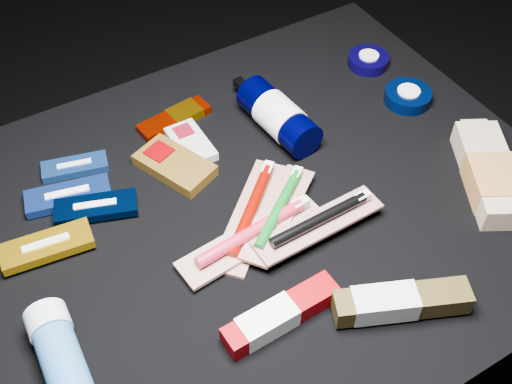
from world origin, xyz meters
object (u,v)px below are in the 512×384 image
deodorant_stick (59,352)px  toothpaste_carton_red (276,317)px  lotion_bottle (278,116)px  bodywash_bottle (490,175)px

deodorant_stick → toothpaste_carton_red: bearing=-16.4°
lotion_bottle → deodorant_stick: (-0.47, -0.23, -0.01)m
lotion_bottle → bodywash_bottle: lotion_bottle is taller
toothpaste_carton_red → deodorant_stick: bearing=158.7°
deodorant_stick → toothpaste_carton_red: size_ratio=0.80×
deodorant_stick → toothpaste_carton_red: deodorant_stick is taller
bodywash_bottle → deodorant_stick: deodorant_stick is taller
lotion_bottle → deodorant_stick: lotion_bottle is taller
lotion_bottle → deodorant_stick: 0.53m
lotion_bottle → toothpaste_carton_red: (-0.21, -0.32, -0.02)m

